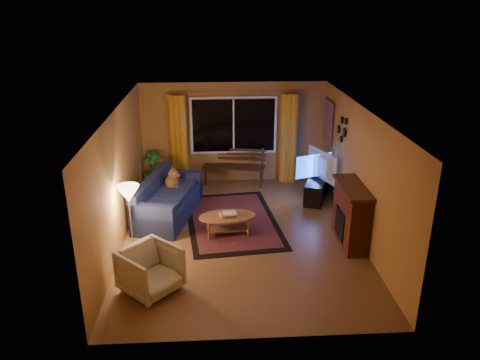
{
  "coord_description": "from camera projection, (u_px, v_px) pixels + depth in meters",
  "views": [
    {
      "loc": [
        -0.5,
        -8.16,
        4.35
      ],
      "look_at": [
        0.0,
        0.3,
        1.05
      ],
      "focal_mm": 35.0,
      "sensor_mm": 36.0,
      "label": 1
    }
  ],
  "objects": [
    {
      "name": "sofa",
      "position": [
        168.0,
        198.0,
        9.85
      ],
      "size": [
        1.4,
        2.28,
        0.86
      ],
      "primitive_type": "cube",
      "rotation": [
        0.0,
        0.0,
        -0.25
      ],
      "color": "#1A2349",
      "rests_on": "ground"
    },
    {
      "name": "curtain_rod",
      "position": [
        233.0,
        93.0,
        11.08
      ],
      "size": [
        3.2,
        0.03,
        0.03
      ],
      "primitive_type": "cylinder",
      "rotation": [
        0.0,
        1.57,
        0.0
      ],
      "color": "#BF8C3F",
      "rests_on": "wall_back"
    },
    {
      "name": "tv_console",
      "position": [
        317.0,
        189.0,
        10.79
      ],
      "size": [
        0.8,
        1.23,
        0.49
      ],
      "primitive_type": "cube",
      "rotation": [
        0.0,
        0.0,
        -0.38
      ],
      "color": "black",
      "rests_on": "ground"
    },
    {
      "name": "dog",
      "position": [
        172.0,
        179.0,
        10.21
      ],
      "size": [
        0.33,
        0.44,
        0.47
      ],
      "primitive_type": null,
      "rotation": [
        0.0,
        0.0,
        0.04
      ],
      "color": "brown",
      "rests_on": "sofa"
    },
    {
      "name": "rug",
      "position": [
        232.0,
        220.0,
        9.79
      ],
      "size": [
        2.14,
        3.07,
        0.02
      ],
      "primitive_type": "cube",
      "rotation": [
        0.0,
        0.0,
        0.11
      ],
      "color": "maroon",
      "rests_on": "ground"
    },
    {
      "name": "curtain_left",
      "position": [
        179.0,
        140.0,
        11.4
      ],
      "size": [
        0.36,
        0.36,
        2.24
      ],
      "primitive_type": "cylinder",
      "color": "orange",
      "rests_on": "ground"
    },
    {
      "name": "wall_back",
      "position": [
        233.0,
        133.0,
        11.55
      ],
      "size": [
        4.5,
        0.02,
        2.5
      ],
      "primitive_type": "cube",
      "color": "#B6803C",
      "rests_on": "ground"
    },
    {
      "name": "coffee_table",
      "position": [
        227.0,
        225.0,
        9.17
      ],
      "size": [
        1.2,
        1.2,
        0.4
      ],
      "primitive_type": "cylinder",
      "rotation": [
        0.0,
        0.0,
        0.09
      ],
      "color": "#976638",
      "rests_on": "ground"
    },
    {
      "name": "window",
      "position": [
        234.0,
        126.0,
        11.41
      ],
      "size": [
        2.0,
        0.02,
        1.3
      ],
      "primitive_type": "cube",
      "color": "black",
      "rests_on": "wall_back"
    },
    {
      "name": "ceiling",
      "position": [
        241.0,
        110.0,
        8.29
      ],
      "size": [
        4.5,
        6.0,
        0.02
      ],
      "primitive_type": "cube",
      "color": "white",
      "rests_on": "ground"
    },
    {
      "name": "fireplace",
      "position": [
        351.0,
        216.0,
        8.74
      ],
      "size": [
        0.4,
        1.2,
        1.1
      ],
      "primitive_type": "cube",
      "color": "maroon",
      "rests_on": "ground"
    },
    {
      "name": "potted_plant",
      "position": [
        152.0,
        170.0,
        11.38
      ],
      "size": [
        0.52,
        0.52,
        0.9
      ],
      "primitive_type": "imported",
      "rotation": [
        0.0,
        0.0,
        0.03
      ],
      "color": "#235B1E",
      "rests_on": "ground"
    },
    {
      "name": "wall_right",
      "position": [
        360.0,
        173.0,
        8.87
      ],
      "size": [
        0.02,
        6.0,
        2.5
      ],
      "primitive_type": "cube",
      "color": "#B6803C",
      "rests_on": "ground"
    },
    {
      "name": "curtain_right",
      "position": [
        288.0,
        138.0,
        11.55
      ],
      "size": [
        0.36,
        0.36,
        2.24
      ],
      "primitive_type": "cylinder",
      "color": "orange",
      "rests_on": "ground"
    },
    {
      "name": "mirror_cluster",
      "position": [
        341.0,
        128.0,
        9.88
      ],
      "size": [
        0.06,
        0.6,
        0.56
      ],
      "primitive_type": null,
      "color": "black",
      "rests_on": "wall_right"
    },
    {
      "name": "painting",
      "position": [
        329.0,
        121.0,
        11.0
      ],
      "size": [
        0.04,
        0.76,
        0.96
      ],
      "primitive_type": "cube",
      "color": "#EB5918",
      "rests_on": "wall_right"
    },
    {
      "name": "floor",
      "position": [
        241.0,
        236.0,
        9.2
      ],
      "size": [
        4.5,
        6.0,
        0.02
      ],
      "primitive_type": "cube",
      "color": "brown",
      "rests_on": "ground"
    },
    {
      "name": "television",
      "position": [
        318.0,
        166.0,
        10.58
      ],
      "size": [
        0.54,
        1.12,
        0.66
      ],
      "primitive_type": "imported",
      "rotation": [
        0.0,
        0.0,
        1.93
      ],
      "color": "black",
      "rests_on": "tv_console"
    },
    {
      "name": "bench",
      "position": [
        234.0,
        175.0,
        11.67
      ],
      "size": [
        1.59,
        0.77,
        0.46
      ],
      "primitive_type": "cube",
      "rotation": [
        0.0,
        0.0,
        -0.22
      ],
      "color": "#361D10",
      "rests_on": "ground"
    },
    {
      "name": "armchair",
      "position": [
        150.0,
        268.0,
        7.31
      ],
      "size": [
        1.09,
        1.1,
        0.82
      ],
      "primitive_type": "imported",
      "rotation": [
        0.0,
        0.0,
        0.8
      ],
      "color": "beige",
      "rests_on": "ground"
    },
    {
      "name": "floor_lamp",
      "position": [
        131.0,
        221.0,
        8.31
      ],
      "size": [
        0.25,
        0.25,
        1.31
      ],
      "primitive_type": "cylinder",
      "rotation": [
        0.0,
        0.0,
        -0.14
      ],
      "color": "#BF8C3F",
      "rests_on": "ground"
    },
    {
      "name": "wall_left",
      "position": [
        119.0,
        178.0,
        8.62
      ],
      "size": [
        0.02,
        6.0,
        2.5
      ],
      "primitive_type": "cube",
      "color": "#B6803C",
      "rests_on": "ground"
    }
  ]
}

